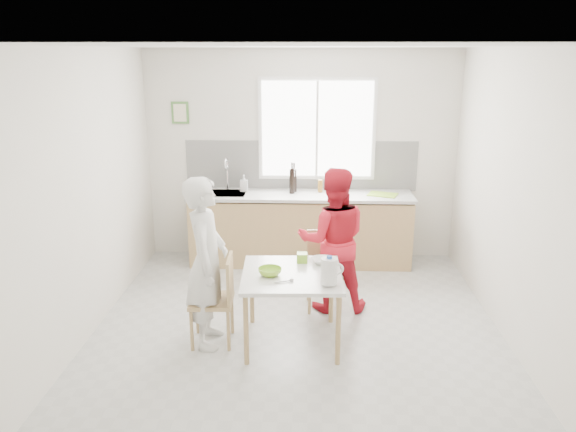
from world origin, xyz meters
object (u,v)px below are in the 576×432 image
Objects in this scene: person_red at (333,240)px; milk_jug at (330,271)px; bowl_white at (323,261)px; person_white at (207,263)px; wine_bottle_a at (292,181)px; bowl_green at (270,272)px; wine_bottle_b at (294,180)px; dining_table at (292,280)px; chair_far at (324,266)px; chair_left at (218,296)px.

milk_jug is at bearing 83.94° from person_red.
person_white is at bearing -164.76° from bowl_white.
person_white is 2.29m from wine_bottle_a.
person_white is 1.14m from milk_jug.
person_white is at bearing 31.48° from person_red.
bowl_green is 0.71× the size of wine_bottle_b.
dining_table is 1.15× the size of chair_far.
dining_table is 0.59× the size of person_white.
wine_bottle_a is (-0.07, 2.13, 0.45)m from dining_table.
dining_table is at bearing 16.22° from bowl_green.
wine_bottle_b is at bearing -20.29° from person_white.
bowl_green is at bearing 84.12° from chair_left.
person_white is 6.34× the size of milk_jug.
wine_bottle_a is (0.13, 2.19, 0.35)m from bowl_green.
dining_table is at bearing -113.31° from chair_far.
wine_bottle_a is (-0.47, 1.37, 0.31)m from person_red.
dining_table is 0.80m from person_white.
chair_far is at bearing 128.11° from chair_left.
dining_table is 0.87m from person_red.
person_red is (1.09, 0.78, 0.30)m from chair_left.
person_red reaches higher than wine_bottle_b.
bowl_green is (-0.60, -0.81, -0.03)m from person_red.
chair_far is 1.50m from wine_bottle_a.
wine_bottle_a is at bearing -73.24° from person_red.
wine_bottle_a is at bearing 97.33° from milk_jug.
bowl_green is (-0.20, -0.06, 0.11)m from dining_table.
bowl_green is 2.30m from wine_bottle_b.
wine_bottle_b is at bearing 161.85° from chair_left.
milk_jug reaches higher than bowl_white.
wine_bottle_a is (-0.39, 1.30, 0.63)m from chair_far.
milk_jug is at bearing -85.24° from bowl_white.
person_white reaches higher than chair_left.
bowl_green is (0.58, -0.03, -0.07)m from person_white.
person_white is 1.42m from person_red.
bowl_green is at bearing -122.54° from chair_far.
chair_left is 3.36× the size of milk_jug.
dining_table is 0.62× the size of person_red.
milk_jug is at bearing -91.37° from chair_far.
chair_left is 1.04× the size of chair_far.
wine_bottle_a is (0.62, 2.16, 0.61)m from chair_left.
bowl_white is (0.29, 0.26, 0.10)m from dining_table.
chair_left is at bearing -105.97° from wine_bottle_b.
bowl_green reaches higher than dining_table.
person_white reaches higher than wine_bottle_a.
wine_bottle_b reaches higher than bowl_green.
person_white is at bearing -108.11° from wine_bottle_b.
person_red is at bearing 61.93° from dining_table.
wine_bottle_b is (-0.36, 1.39, 0.62)m from chair_far.
bowl_white is at bearing 74.92° from person_red.
wine_bottle_a is (0.71, 2.16, 0.28)m from person_white.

